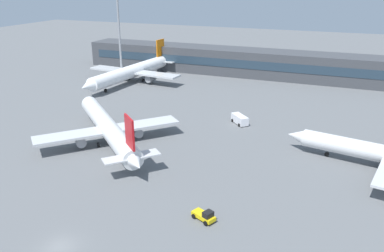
% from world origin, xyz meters
% --- Properties ---
extents(ground_plane, '(400.00, 400.00, 0.00)m').
position_xyz_m(ground_plane, '(0.00, 40.00, 0.00)').
color(ground_plane, slate).
extents(terminal_building, '(125.83, 12.13, 9.00)m').
position_xyz_m(terminal_building, '(0.00, 103.00, 4.50)').
color(terminal_building, '#3F4247').
rests_on(terminal_building, ground_plane).
extents(airplane_near, '(33.92, 31.97, 10.66)m').
position_xyz_m(airplane_near, '(-13.80, 32.40, 3.25)').
color(airplane_near, silver).
rests_on(airplane_near, ground_plane).
extents(airplane_far, '(33.29, 47.56, 11.75)m').
position_xyz_m(airplane_far, '(-34.50, 78.22, 3.58)').
color(airplane_far, white).
rests_on(airplane_far, ground_plane).
extents(baggage_tug_yellow, '(3.90, 2.94, 1.75)m').
position_xyz_m(baggage_tug_yellow, '(15.34, 12.45, 0.80)').
color(baggage_tug_yellow, yellow).
rests_on(baggage_tug_yellow, ground_plane).
extents(service_van_white, '(5.03, 5.15, 2.08)m').
position_xyz_m(service_van_white, '(9.24, 53.12, 1.11)').
color(service_van_white, white).
rests_on(service_van_white, ground_plane).
extents(floodlight_tower_west, '(3.20, 0.80, 27.84)m').
position_xyz_m(floodlight_tower_west, '(-40.81, 82.45, 15.97)').
color(floodlight_tower_west, gray).
rests_on(floodlight_tower_west, ground_plane).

